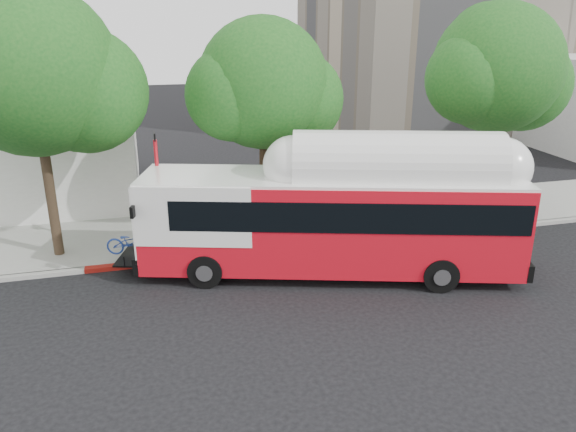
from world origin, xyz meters
name	(u,v)px	position (x,y,z in m)	size (l,w,h in m)	color
ground	(335,295)	(0.00, 0.00, 0.00)	(120.00, 120.00, 0.00)	black
sidewalk	(285,225)	(0.00, 6.50, 0.07)	(60.00, 5.00, 0.15)	gray
curb_strip	(302,248)	(0.00, 3.90, 0.07)	(60.00, 0.30, 0.15)	gray
red_curb_segment	(225,255)	(-3.00, 3.90, 0.08)	(10.00, 0.32, 0.16)	maroon
street_tree_left	(48,77)	(-8.53, 5.56, 6.60)	(6.67, 5.80, 9.74)	#2D2116
street_tree_mid	(273,88)	(-0.59, 6.06, 5.91)	(5.75, 5.00, 8.62)	#2D2116
street_tree_right	(505,73)	(9.44, 5.86, 6.26)	(6.21, 5.40, 9.18)	#2D2116
transit_bus	(333,222)	(0.45, 1.66, 1.90)	(13.83, 6.35, 4.06)	red
signal_pole	(159,196)	(-5.20, 4.51, 2.43)	(0.13, 0.45, 4.73)	red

